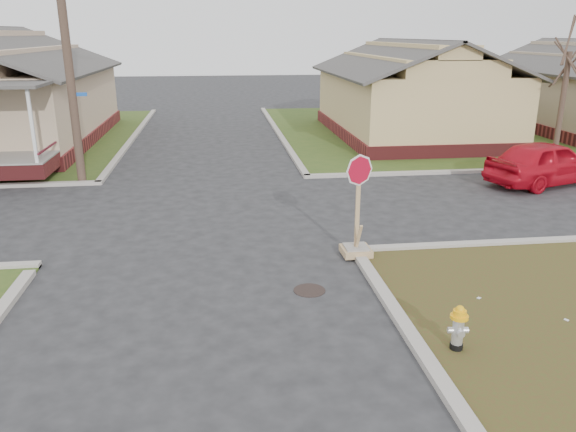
{
  "coord_description": "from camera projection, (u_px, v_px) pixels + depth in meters",
  "views": [
    {
      "loc": [
        0.48,
        -10.6,
        4.92
      ],
      "look_at": [
        1.96,
        1.0,
        1.1
      ],
      "focal_mm": 35.0,
      "sensor_mm": 36.0,
      "label": 1
    }
  ],
  "objects": [
    {
      "name": "ground",
      "position": [
        199.0,
        286.0,
        11.46
      ],
      "size": [
        120.0,
        120.0,
        0.0
      ],
      "primitive_type": "plane",
      "color": "#232426",
      "rests_on": "ground"
    },
    {
      "name": "curbs",
      "position": [
        203.0,
        212.0,
        16.18
      ],
      "size": [
        80.0,
        40.0,
        0.12
      ],
      "primitive_type": null,
      "color": "#A8A197",
      "rests_on": "ground"
    },
    {
      "name": "manhole",
      "position": [
        309.0,
        290.0,
        11.25
      ],
      "size": [
        0.64,
        0.64,
        0.01
      ],
      "primitive_type": "cylinder",
      "color": "black",
      "rests_on": "ground"
    },
    {
      "name": "side_house_yellow",
      "position": [
        411.0,
        91.0,
        27.54
      ],
      "size": [
        7.6,
        11.6,
        4.7
      ],
      "color": "maroon",
      "rests_on": "ground"
    },
    {
      "name": "utility_pole",
      "position": [
        66.0,
        42.0,
        17.91
      ],
      "size": [
        1.8,
        0.28,
        9.0
      ],
      "color": "#3A2821",
      "rests_on": "ground"
    },
    {
      "name": "tree_mid_right",
      "position": [
        562.0,
        107.0,
        22.09
      ],
      "size": [
        0.22,
        0.22,
        4.2
      ],
      "primitive_type": "cylinder",
      "color": "#3A2821",
      "rests_on": "verge_far_right"
    },
    {
      "name": "fire_hydrant",
      "position": [
        458.0,
        325.0,
        8.97
      ],
      "size": [
        0.29,
        0.29,
        0.77
      ],
      "rotation": [
        0.0,
        0.0,
        -0.11
      ],
      "color": "black",
      "rests_on": "ground"
    },
    {
      "name": "stop_sign",
      "position": [
        357.0,
        234.0,
        12.81
      ],
      "size": [
        0.67,
        0.65,
        2.36
      ],
      "rotation": [
        0.0,
        0.0,
        0.02
      ],
      "color": "#9D7E55",
      "rests_on": "ground"
    },
    {
      "name": "red_sedan",
      "position": [
        546.0,
        162.0,
        18.96
      ],
      "size": [
        4.77,
        3.11,
        1.51
      ],
      "primitive_type": "imported",
      "rotation": [
        0.0,
        0.0,
        1.9
      ],
      "color": "red",
      "rests_on": "ground"
    }
  ]
}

